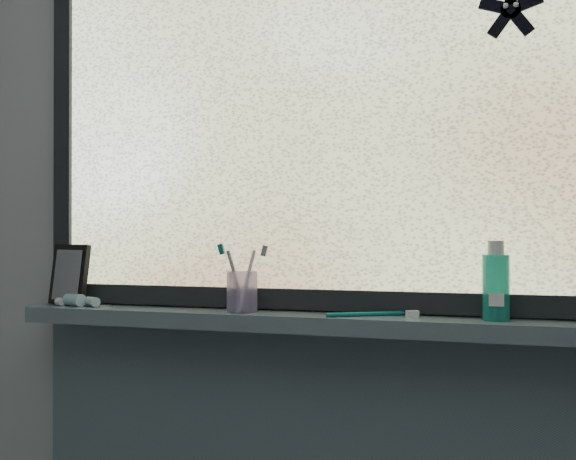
{
  "coord_description": "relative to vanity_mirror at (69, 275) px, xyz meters",
  "views": [
    {
      "loc": [
        0.32,
        -0.26,
        1.21
      ],
      "look_at": [
        -0.06,
        1.05,
        1.22
      ],
      "focal_mm": 40.0,
      "sensor_mm": 36.0,
      "label": 1
    }
  ],
  "objects": [
    {
      "name": "wall_back",
      "position": [
        0.73,
        0.07,
        0.15
      ],
      "size": [
        3.0,
        0.01,
        2.5
      ],
      "primitive_type": "cube",
      "color": "#9EA3A8",
      "rests_on": "ground"
    },
    {
      "name": "windowsill",
      "position": [
        0.73,
        -0.01,
        -0.1
      ],
      "size": [
        1.62,
        0.14,
        0.04
      ],
      "primitive_type": "cube",
      "color": "#4C5C65",
      "rests_on": "wall_back"
    },
    {
      "name": "window_pane",
      "position": [
        0.73,
        0.04,
        0.43
      ],
      "size": [
        1.5,
        0.01,
        1.0
      ],
      "primitive_type": "cube",
      "color": "silver",
      "rests_on": "wall_back"
    },
    {
      "name": "frame_bottom",
      "position": [
        0.73,
        0.04,
        -0.05
      ],
      "size": [
        1.6,
        0.03,
        0.05
      ],
      "primitive_type": "cube",
      "color": "black",
      "rests_on": "windowsill"
    },
    {
      "name": "frame_left",
      "position": [
        -0.05,
        0.04,
        0.43
      ],
      "size": [
        0.05,
        0.03,
        1.1
      ],
      "primitive_type": "cube",
      "color": "black",
      "rests_on": "wall_back"
    },
    {
      "name": "starfish_sticker",
      "position": [
        1.13,
        0.03,
        0.62
      ],
      "size": [
        0.15,
        0.02,
        0.15
      ],
      "primitive_type": null,
      "color": "black",
      "rests_on": "window_pane"
    },
    {
      "name": "vanity_mirror",
      "position": [
        0.0,
        0.0,
        0.0
      ],
      "size": [
        0.14,
        0.1,
        0.16
      ],
      "primitive_type": "cube",
      "rotation": [
        0.0,
        0.0,
        -0.28
      ],
      "color": "black",
      "rests_on": "windowsill"
    },
    {
      "name": "toothpaste_tube",
      "position": [
        0.05,
        -0.02,
        -0.06
      ],
      "size": [
        0.19,
        0.11,
        0.03
      ],
      "primitive_type": null,
      "rotation": [
        0.0,
        0.0,
        -0.43
      ],
      "color": "white",
      "rests_on": "windowsill"
    },
    {
      "name": "toothbrush_cup",
      "position": [
        0.5,
        -0.02,
        -0.03
      ],
      "size": [
        0.09,
        0.09,
        0.1
      ],
      "primitive_type": "cylinder",
      "rotation": [
        0.0,
        0.0,
        0.18
      ],
      "color": "#C0B0E9",
      "rests_on": "windowsill"
    },
    {
      "name": "toothbrush_lying",
      "position": [
        0.81,
        -0.01,
        -0.07
      ],
      "size": [
        0.22,
        0.13,
        0.02
      ],
      "primitive_type": null,
      "rotation": [
        0.0,
        0.0,
        0.49
      ],
      "color": "#0B6669",
      "rests_on": "windowsill"
    },
    {
      "name": "mouthwash_bottle",
      "position": [
        1.1,
        -0.01,
        0.01
      ],
      "size": [
        0.06,
        0.06,
        0.15
      ],
      "primitive_type": "cylinder",
      "rotation": [
        0.0,
        0.0,
        0.05
      ],
      "color": "teal",
      "rests_on": "windowsill"
    }
  ]
}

